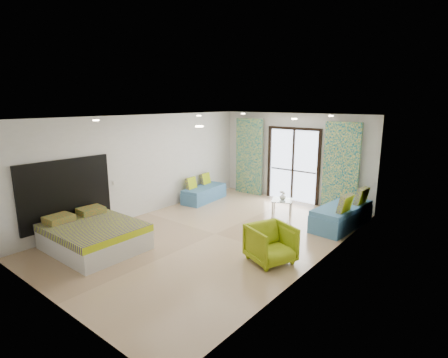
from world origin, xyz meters
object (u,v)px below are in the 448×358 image
Objects in this scene: coffee_table at (282,201)px; armchair at (271,242)px; bed at (94,235)px; daybed_left at (204,193)px; daybed_right at (342,215)px.

coffee_table is 3.17m from armchair.
armchair is (3.24, 1.79, 0.12)m from bed.
daybed_left is 2.55m from coffee_table.
bed is at bearing -87.61° from daybed_left.
bed is 2.71× the size of coffee_table.
daybed_right is (3.59, 4.57, 0.02)m from bed.
armchair reaches higher than bed.
coffee_table is (1.86, 4.65, 0.04)m from bed.
daybed_right reaches higher than coffee_table.
coffee_table is at bearing 4.62° from daybed_left.
bed is at bearing -123.25° from daybed_right.
daybed_left is (-0.64, 4.17, -0.04)m from bed.
daybed_right is 2.48× the size of armchair.
daybed_right reaches higher than bed.
bed reaches higher than coffee_table.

